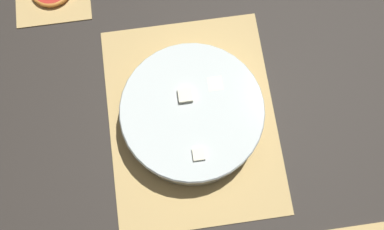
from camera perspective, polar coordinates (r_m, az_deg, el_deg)
The scene contains 3 objects.
ground_plane at distance 0.94m, azimuth 0.00°, elevation -0.54°, with size 6.00×6.00×0.00m, color #2D2823.
bamboo_mat_center at distance 0.93m, azimuth 0.00°, elevation -0.49°, with size 0.44×0.34×0.01m.
fruit_salad_bowl at distance 0.89m, azimuth 0.00°, elevation 0.19°, with size 0.29×0.29×0.08m.
Camera 1 is at (0.24, -0.03, 0.91)m, focal length 42.00 mm.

